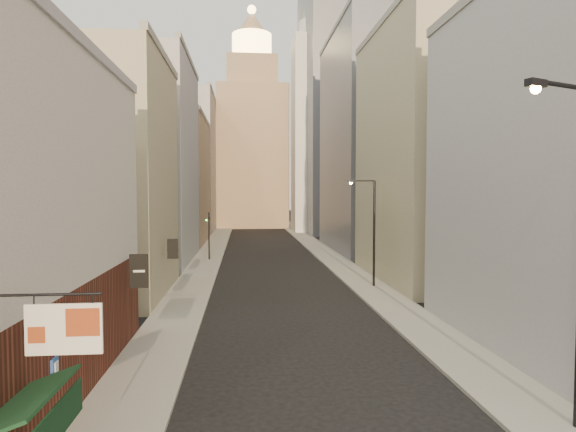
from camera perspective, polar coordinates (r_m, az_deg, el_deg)
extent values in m
cube|color=gray|center=(62.99, -8.67, -3.56)|extent=(3.00, 140.00, 0.15)
cube|color=gray|center=(63.54, 3.13, -3.47)|extent=(3.00, 140.00, 0.15)
cube|color=#9E9DA3|center=(18.11, -24.13, 18.74)|extent=(0.60, 16.00, 0.40)
cylinder|color=black|center=(11.52, -26.98, -8.32)|extent=(2.40, 0.06, 0.06)
cube|color=beige|center=(11.54, -25.01, -12.07)|extent=(1.60, 0.06, 1.10)
cube|color=#923816|center=(11.38, -23.09, -11.46)|extent=(0.70, 0.10, 0.60)
cube|color=#923816|center=(11.76, -27.58, -12.35)|extent=(0.35, 0.10, 0.35)
cube|color=black|center=(12.52, -28.39, -18.66)|extent=(1.25, 3.00, 0.52)
cube|color=black|center=(12.50, -25.62, -21.12)|extent=(0.06, 3.00, 0.80)
cube|color=#2450A3|center=(15.46, -25.94, -15.80)|extent=(0.08, 0.40, 0.50)
cube|color=black|center=(22.25, -17.26, -6.25)|extent=(0.80, 0.08, 1.50)
cube|color=black|center=(32.04, -13.51, -3.81)|extent=(0.70, 0.08, 1.30)
cube|color=#9D9678|center=(34.78, -20.83, 4.20)|extent=(8.00, 12.00, 16.00)
cube|color=#9E9DA3|center=(50.45, -15.95, 6.07)|extent=(8.00, 16.00, 20.00)
cube|color=#987B60|center=(68.15, -13.10, 3.98)|extent=(8.00, 18.00, 17.00)
cube|color=gray|center=(88.12, -11.33, 6.00)|extent=(8.00, 20.00, 24.00)
cube|color=#9D9678|center=(40.36, 16.24, 6.90)|extent=(8.00, 16.00, 20.00)
cube|color=gray|center=(59.62, 9.17, 8.52)|extent=(8.00, 20.00, 26.00)
cube|color=gray|center=(89.76, 8.49, 14.34)|extent=(20.00, 22.00, 50.00)
cube|color=#987B60|center=(99.74, -4.26, 6.83)|extent=(14.00, 14.00, 28.00)
cube|color=#987B60|center=(102.34, -4.29, 16.36)|extent=(10.00, 10.00, 6.00)
cylinder|color=#FFCC72|center=(103.76, -4.31, 19.32)|extent=(8.00, 8.00, 5.00)
cone|color=#987B60|center=(105.13, -4.32, 21.67)|extent=(7.00, 7.00, 5.00)
sphere|color=#FFCC72|center=(106.13, -4.32, 23.20)|extent=(1.80, 1.80, 1.80)
cube|color=silver|center=(86.99, 3.25, 9.40)|extent=(8.00, 8.00, 34.00)
cylinder|color=silver|center=(90.98, 3.29, 21.05)|extent=(6.00, 6.00, 3.00)
sphere|color=#9E9DA3|center=(91.79, 3.29, 22.54)|extent=(4.40, 4.40, 4.40)
cylinder|color=black|center=(92.66, 3.30, 23.99)|extent=(0.60, 0.60, 2.00)
cylinder|color=black|center=(15.63, 29.78, 13.31)|extent=(2.12, 0.94, 0.13)
cube|color=black|center=(14.72, 27.31, 13.82)|extent=(0.66, 0.45, 0.20)
sphere|color=#FEB73F|center=(14.69, 27.30, 13.26)|extent=(0.27, 0.27, 0.27)
cylinder|color=black|center=(35.95, 10.18, -2.17)|extent=(0.18, 0.18, 7.90)
cylinder|color=black|center=(35.63, 8.85, 4.15)|extent=(1.76, 0.17, 0.11)
cube|color=black|center=(35.45, 7.46, 4.10)|extent=(0.49, 0.21, 0.16)
sphere|color=#FEB73F|center=(35.45, 7.46, 3.91)|extent=(0.21, 0.21, 0.21)
cylinder|color=black|center=(50.07, -9.35, -2.42)|extent=(0.16, 0.16, 5.00)
imported|color=black|center=(49.95, -9.36, -0.48)|extent=(0.50, 0.50, 1.26)
sphere|color=#19E533|center=(49.97, -9.65, -0.48)|extent=(0.16, 0.16, 0.16)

